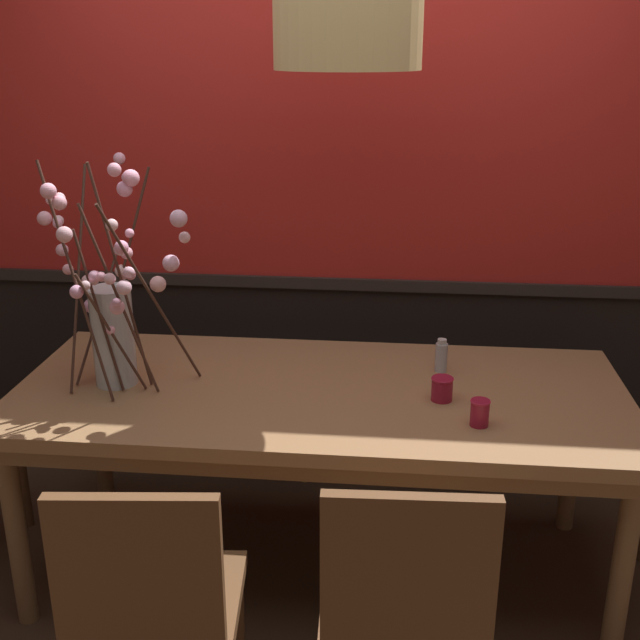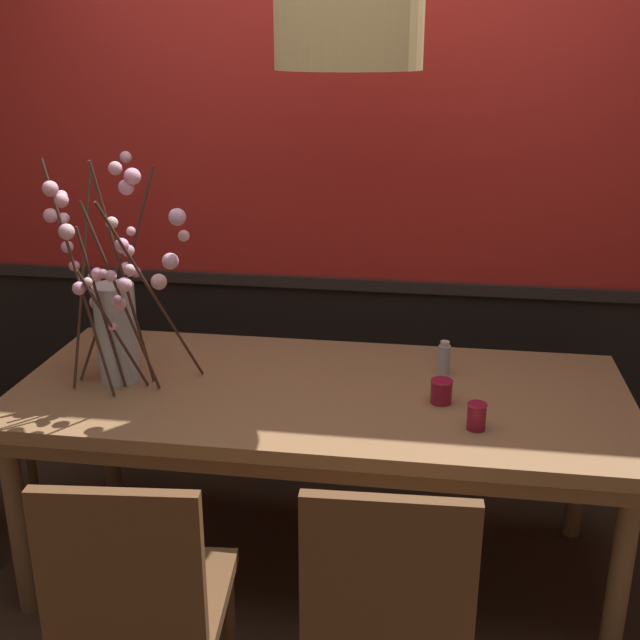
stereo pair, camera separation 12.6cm
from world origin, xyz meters
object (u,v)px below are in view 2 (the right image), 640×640
object	(u,v)px
dining_table	(320,409)
condiment_bottle	(444,358)
chair_far_side_right	(413,362)
candle_holder_nearer_center	(441,391)
chair_far_side_left	(283,355)
candle_holder_nearer_edge	(477,416)
pendant_lamp	(349,20)
vase_with_blossoms	(115,313)
chair_near_side_right	(387,618)
chair_near_side_left	(139,599)

from	to	relation	value
dining_table	condiment_bottle	distance (m)	0.50
chair_far_side_right	candle_holder_nearer_center	bearing A→B (deg)	-82.70
chair_far_side_left	candle_holder_nearer_center	size ratio (longest dim) A/B	11.03
dining_table	chair_far_side_right	bearing A→B (deg)	71.43
candle_holder_nearer_center	candle_holder_nearer_edge	size ratio (longest dim) A/B	0.94
candle_holder_nearer_edge	pendant_lamp	size ratio (longest dim) A/B	0.08
vase_with_blossoms	candle_holder_nearer_edge	distance (m)	1.30
condiment_bottle	candle_holder_nearer_edge	bearing A→B (deg)	-76.61
chair_far_side_left	candle_holder_nearer_center	bearing A→B (deg)	-52.19
condiment_bottle	pendant_lamp	distance (m)	1.23
dining_table	chair_far_side_left	size ratio (longest dim) A/B	2.35
dining_table	chair_far_side_left	world-z (taller)	chair_far_side_left
dining_table	candle_holder_nearer_center	world-z (taller)	candle_holder_nearer_center
vase_with_blossoms	candle_holder_nearer_edge	size ratio (longest dim) A/B	9.12
chair_near_side_right	candle_holder_nearer_center	xyz separation A→B (m)	(0.12, 0.82, 0.28)
chair_far_side_left	vase_with_blossoms	distance (m)	1.16
candle_holder_nearer_edge	chair_far_side_right	bearing A→B (deg)	101.62
chair_near_side_left	candle_holder_nearer_edge	size ratio (longest dim) A/B	10.49
dining_table	condiment_bottle	world-z (taller)	condiment_bottle
chair_far_side_right	chair_near_side_right	bearing A→B (deg)	-89.92
chair_far_side_left	condiment_bottle	world-z (taller)	chair_far_side_left
chair_near_side_right	chair_far_side_left	bearing A→B (deg)	109.30
candle_holder_nearer_edge	pendant_lamp	bearing A→B (deg)	146.22
vase_with_blossoms	pendant_lamp	size ratio (longest dim) A/B	0.76
chair_far_side_right	candle_holder_nearer_center	size ratio (longest dim) A/B	11.03
candle_holder_nearer_center	candle_holder_nearer_edge	world-z (taller)	candle_holder_nearer_edge
chair_near_side_left	pendant_lamp	size ratio (longest dim) A/B	0.87
chair_near_side_right	chair_near_side_left	distance (m)	0.66
candle_holder_nearer_center	pendant_lamp	size ratio (longest dim) A/B	0.08
vase_with_blossoms	chair_far_side_left	bearing A→B (deg)	66.69
chair_near_side_right	candle_holder_nearer_center	world-z (taller)	chair_near_side_right
chair_far_side_right	chair_far_side_left	size ratio (longest dim) A/B	1.00
vase_with_blossoms	candle_holder_nearer_center	distance (m)	1.17
chair_far_side_left	candle_holder_nearer_edge	xyz separation A→B (m)	(0.86, -1.14, 0.30)
chair_near_side_right	vase_with_blossoms	bearing A→B (deg)	141.22
chair_far_side_right	vase_with_blossoms	size ratio (longest dim) A/B	1.14
dining_table	pendant_lamp	size ratio (longest dim) A/B	2.03
chair_far_side_left	pendant_lamp	size ratio (longest dim) A/B	0.86
dining_table	pendant_lamp	world-z (taller)	pendant_lamp
vase_with_blossoms	candle_holder_nearer_center	size ratio (longest dim) A/B	9.68
candle_holder_nearer_center	candle_holder_nearer_edge	distance (m)	0.21
chair_near_side_left	chair_near_side_right	bearing A→B (deg)	1.96
chair_near_side_left	vase_with_blossoms	distance (m)	1.06
chair_far_side_right	candle_holder_nearer_edge	distance (m)	1.20
dining_table	candle_holder_nearer_edge	world-z (taller)	candle_holder_nearer_edge
pendant_lamp	chair_far_side_right	bearing A→B (deg)	74.97
candle_holder_nearer_center	pendant_lamp	bearing A→B (deg)	159.96
chair_far_side_right	pendant_lamp	distance (m)	1.71
chair_near_side_right	candle_holder_nearer_edge	xyz separation A→B (m)	(0.23, 0.64, 0.28)
chair_far_side_left	candle_holder_nearer_center	distance (m)	1.25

